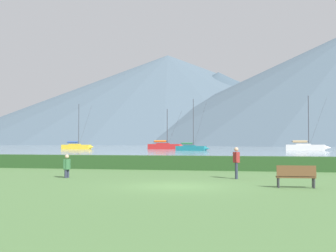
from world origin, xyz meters
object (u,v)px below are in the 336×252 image
sailboat_slip_5 (306,147)px  person_seated_viewer (67,165)px  sailboat_slip_3 (77,146)px  sailboat_slip_0 (191,148)px  sailboat_slip_1 (165,146)px  park_bench_under_tree (296,175)px  person_standing_walker (236,160)px

sailboat_slip_5 → person_seated_viewer: size_ratio=8.94×
sailboat_slip_3 → person_seated_viewer: sailboat_slip_3 is taller
sailboat_slip_0 → sailboat_slip_5: sailboat_slip_5 is taller
sailboat_slip_0 → sailboat_slip_1: bearing=127.7°
sailboat_slip_0 → park_bench_under_tree: 70.76m
sailboat_slip_1 → person_seated_viewer: sailboat_slip_1 is taller
sailboat_slip_3 → park_bench_under_tree: sailboat_slip_3 is taller
sailboat_slip_0 → sailboat_slip_1: size_ratio=1.09×
sailboat_slip_0 → sailboat_slip_5: bearing=22.9°
sailboat_slip_3 → sailboat_slip_5: sailboat_slip_5 is taller
sailboat_slip_3 → park_bench_under_tree: 91.07m
sailboat_slip_1 → person_seated_viewer: (12.36, -81.79, -0.04)m
sailboat_slip_3 → person_standing_walker: sailboat_slip_3 is taller
person_standing_walker → sailboat_slip_1: bearing=98.8°
sailboat_slip_0 → person_seated_viewer: size_ratio=8.31×
sailboat_slip_3 → person_seated_viewer: (32.72, -76.74, 0.03)m
park_bench_under_tree → person_seated_viewer: (-11.64, 2.80, 0.16)m
sailboat_slip_3 → sailboat_slip_5: 52.02m
sailboat_slip_3 → sailboat_slip_1: bearing=12.6°
sailboat_slip_1 → park_bench_under_tree: bearing=-70.3°
sailboat_slip_1 → sailboat_slip_3: sailboat_slip_3 is taller
sailboat_slip_5 → person_seated_viewer: bearing=-96.5°
park_bench_under_tree → sailboat_slip_3: bearing=115.4°
person_seated_viewer → sailboat_slip_0: bearing=107.7°
sailboat_slip_0 → sailboat_slip_1: sailboat_slip_0 is taller
sailboat_slip_0 → sailboat_slip_3: 30.96m
sailboat_slip_1 → park_bench_under_tree: size_ratio=5.84×
sailboat_slip_1 → park_bench_under_tree: sailboat_slip_1 is taller
sailboat_slip_3 → person_standing_walker: bearing=-62.4°
park_bench_under_tree → sailboat_slip_5: bearing=80.6°
sailboat_slip_5 → park_bench_under_tree: sailboat_slip_5 is taller
sailboat_slip_3 → sailboat_slip_5: bearing=-6.2°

